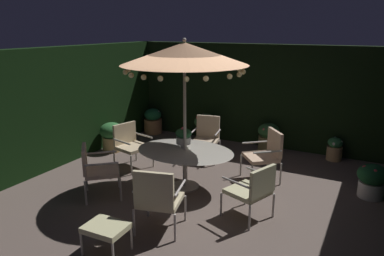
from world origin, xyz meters
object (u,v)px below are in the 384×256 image
patio_chair_southeast (96,167)px  potted_plant_right_far (112,135)px  patio_dining_table (185,155)px  patio_chair_northeast (207,135)px  potted_plant_back_center (268,137)px  patio_umbrella (184,54)px  patio_chair_north (266,152)px  potted_plant_right_near (335,149)px  ottoman_footrest (106,229)px  potted_plant_left_near (205,127)px  centerpiece_planter (184,136)px  patio_chair_south (158,197)px  potted_plant_left_far (372,180)px  patio_chair_east (130,142)px  patio_chair_southwest (253,188)px  potted_plant_back_right (153,121)px

patio_chair_southeast → potted_plant_right_far: 2.56m
patio_dining_table → potted_plant_right_far: 2.83m
patio_chair_northeast → potted_plant_back_center: bearing=48.7°
patio_dining_table → potted_plant_right_far: size_ratio=2.62×
patio_umbrella → potted_plant_right_far: (-2.63, 1.02, -2.12)m
patio_chair_north → potted_plant_right_near: bearing=59.8°
ottoman_footrest → potted_plant_right_far: size_ratio=0.79×
patio_dining_table → potted_plant_left_near: size_ratio=2.44×
potted_plant_right_far → potted_plant_left_near: size_ratio=0.93×
centerpiece_planter → potted_plant_right_far: centerpiece_planter is taller
patio_chair_south → potted_plant_right_far: bearing=139.4°
potted_plant_back_center → patio_umbrella: bearing=-105.3°
centerpiece_planter → potted_plant_left_far: size_ratio=0.66×
patio_chair_south → potted_plant_right_near: 4.89m
potted_plant_back_center → potted_plant_right_near: size_ratio=1.30×
patio_chair_northeast → ottoman_footrest: patio_chair_northeast is taller
patio_chair_south → patio_chair_east: bearing=135.3°
centerpiece_planter → potted_plant_right_far: 2.76m
ottoman_footrest → patio_umbrella: bearing=92.0°
patio_chair_north → potted_plant_right_near: patio_chair_north is taller
patio_chair_southeast → patio_chair_south: (1.63, -0.49, 0.01)m
patio_chair_southwest → potted_plant_back_center: patio_chair_southwest is taller
patio_chair_southwest → patio_umbrella: bearing=159.8°
patio_dining_table → patio_chair_east: (-1.58, 0.39, -0.10)m
patio_chair_northeast → patio_chair_southeast: size_ratio=1.04×
patio_dining_table → potted_plant_back_right: 3.86m
ottoman_footrest → potted_plant_back_right: (-2.70, 5.16, -0.01)m
potted_plant_back_center → potted_plant_left_far: potted_plant_back_center is taller
potted_plant_right_far → potted_plant_back_center: (3.41, 1.82, -0.03)m
patio_chair_southeast → patio_dining_table: bearing=42.1°
patio_dining_table → potted_plant_left_far: size_ratio=3.04×
patio_chair_south → potted_plant_back_center: (0.36, 4.43, -0.22)m
patio_dining_table → potted_plant_back_right: size_ratio=2.63×
patio_chair_northeast → potted_plant_right_far: bearing=-166.1°
patio_umbrella → patio_chair_south: 2.54m
patio_umbrella → potted_plant_back_right: patio_umbrella is taller
patio_chair_northeast → ottoman_footrest: size_ratio=1.76×
patio_chair_east → potted_plant_right_far: (-1.05, 0.63, -0.15)m
patio_chair_southeast → patio_chair_southwest: size_ratio=1.04×
patio_chair_east → patio_chair_northeast: bearing=43.6°
centerpiece_planter → ottoman_footrest: (0.17, -2.46, -0.62)m
patio_chair_southeast → patio_chair_east: bearing=104.1°
patio_chair_southeast → potted_plant_back_center: (1.99, 3.94, -0.21)m
patio_dining_table → potted_plant_right_near: 3.74m
patio_chair_northeast → patio_chair_east: 1.75m
patio_chair_north → potted_plant_left_far: patio_chair_north is taller
patio_umbrella → potted_plant_right_near: 4.34m
patio_chair_northeast → patio_chair_east: size_ratio=1.05×
patio_dining_table → potted_plant_left_far: 3.40m
patio_umbrella → potted_plant_right_far: 3.53m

